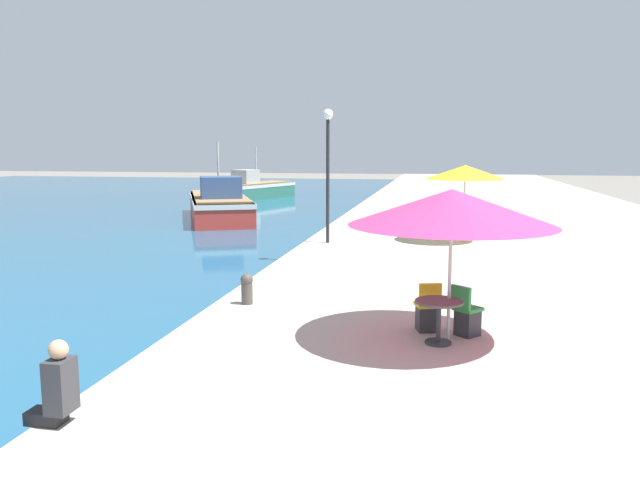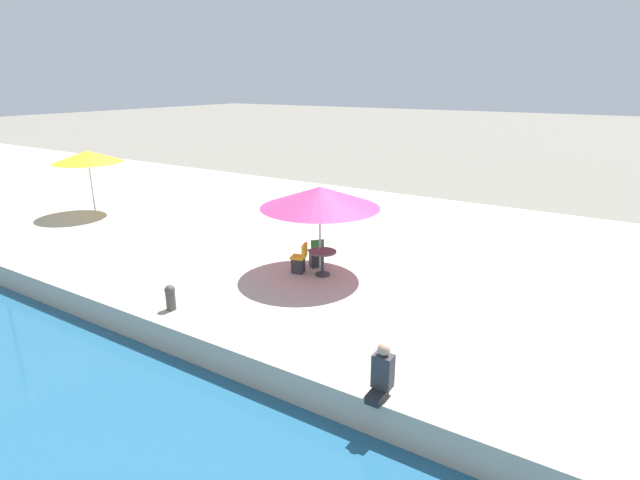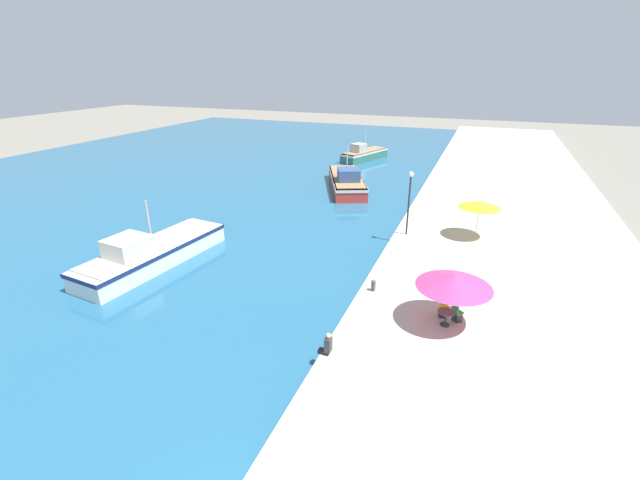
% 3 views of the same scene
% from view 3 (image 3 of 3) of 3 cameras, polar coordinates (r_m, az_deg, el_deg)
% --- Properties ---
extents(water_basin, '(56.00, 90.00, 0.04)m').
position_cam_3_polar(water_basin, '(55.85, -16.35, 9.21)').
color(water_basin, '#235B7F').
rests_on(water_basin, ground_plane).
extents(quay_promenade, '(16.00, 90.00, 0.75)m').
position_cam_3_polar(quay_promenade, '(44.78, 23.89, 5.45)').
color(quay_promenade, '#BCB29E').
rests_on(quay_promenade, ground_plane).
extents(fishing_boat_near, '(4.15, 10.71, 4.28)m').
position_cam_3_polar(fishing_boat_near, '(29.43, -21.55, -1.54)').
color(fishing_boat_near, white).
rests_on(fishing_boat_near, water_basin).
extents(fishing_boat_mid, '(6.91, 10.62, 4.33)m').
position_cam_3_polar(fishing_boat_mid, '(44.27, 3.58, 7.88)').
color(fishing_boat_mid, red).
rests_on(fishing_boat_mid, water_basin).
extents(fishing_boat_far, '(4.81, 8.04, 4.07)m').
position_cam_3_polar(fishing_boat_far, '(58.19, 5.88, 11.34)').
color(fishing_boat_far, '#33705B').
rests_on(fishing_boat_far, water_basin).
extents(cafe_umbrella_pink, '(3.45, 3.45, 2.58)m').
position_cam_3_polar(cafe_umbrella_pink, '(20.29, 17.49, -5.20)').
color(cafe_umbrella_pink, '#B7B7B7').
rests_on(cafe_umbrella_pink, quay_promenade).
extents(cafe_umbrella_white, '(2.77, 2.77, 2.67)m').
position_cam_3_polar(cafe_umbrella_white, '(31.21, 20.55, 4.48)').
color(cafe_umbrella_white, '#B7B7B7').
rests_on(cafe_umbrella_white, quay_promenade).
extents(cafe_table, '(0.80, 0.80, 0.74)m').
position_cam_3_polar(cafe_table, '(20.97, 16.44, -9.61)').
color(cafe_table, '#333338').
rests_on(cafe_table, quay_promenade).
extents(cafe_chair_left, '(0.58, 0.59, 0.91)m').
position_cam_3_polar(cafe_chair_left, '(21.53, 17.81, -9.53)').
color(cafe_chair_left, '#2D2D33').
rests_on(cafe_chair_left, quay_promenade).
extents(cafe_chair_right, '(0.50, 0.52, 0.91)m').
position_cam_3_polar(cafe_chair_right, '(21.68, 16.03, -9.06)').
color(cafe_chair_right, '#2D2D33').
rests_on(cafe_chair_right, quay_promenade).
extents(person_at_quay, '(0.56, 0.36, 1.04)m').
position_cam_3_polar(person_at_quay, '(18.42, 0.96, -13.79)').
color(person_at_quay, '#232328').
rests_on(person_at_quay, quay_promenade).
extents(mooring_bollard, '(0.26, 0.26, 0.65)m').
position_cam_3_polar(mooring_bollard, '(23.22, 7.13, -5.96)').
color(mooring_bollard, '#4C4742').
rests_on(mooring_bollard, quay_promenade).
extents(lamppost, '(0.36, 0.36, 4.56)m').
position_cam_3_polar(lamppost, '(30.20, 11.87, 6.21)').
color(lamppost, '#232328').
rests_on(lamppost, quay_promenade).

